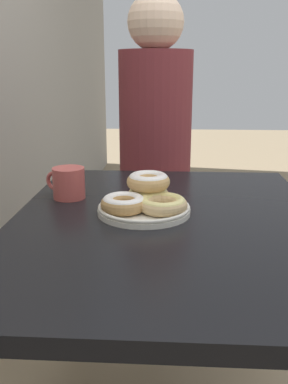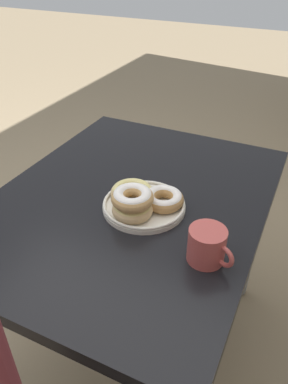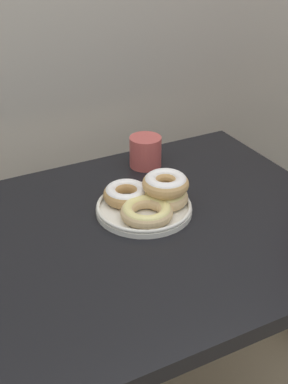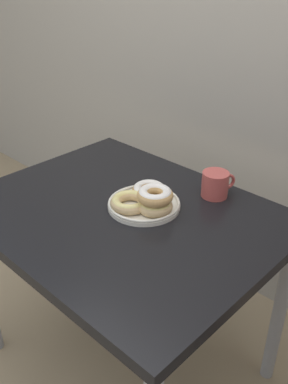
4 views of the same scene
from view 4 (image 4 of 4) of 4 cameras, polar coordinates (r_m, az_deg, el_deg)
The scene contains 4 objects.
wall_back at distance 1.88m, azimuth 15.53°, elevation 21.55°, with size 8.00×0.05×2.60m.
dining_table at distance 1.51m, azimuth -2.74°, elevation -5.17°, with size 1.05×0.82×0.75m.
donut_plate at distance 1.45m, azimuth 0.27°, elevation -1.02°, with size 0.27×0.27×0.10m.
coffee_mug at distance 1.55m, azimuth 9.53°, elevation 1.07°, with size 0.10×0.13×0.09m.
Camera 4 is at (0.91, -0.50, 1.52)m, focal length 40.00 mm.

